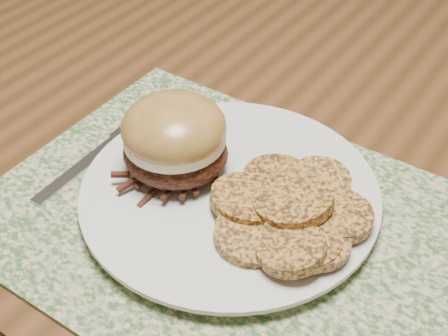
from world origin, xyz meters
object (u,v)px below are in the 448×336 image
(pork_sandwich, at_px, (175,138))
(dinner_plate, at_px, (230,195))
(dining_table, at_px, (276,120))
(fork, at_px, (95,156))

(pork_sandwich, bearing_deg, dinner_plate, 1.08)
(dining_table, relative_size, dinner_plate, 5.77)
(dinner_plate, height_order, pork_sandwich, pork_sandwich)
(dinner_plate, distance_m, fork, 0.15)
(dinner_plate, relative_size, fork, 1.60)
(pork_sandwich, height_order, fork, pork_sandwich)
(pork_sandwich, xyz_separation_m, fork, (-0.09, -0.02, -0.05))
(fork, bearing_deg, pork_sandwich, 10.44)
(pork_sandwich, bearing_deg, fork, -172.85)
(dinner_plate, bearing_deg, fork, -170.82)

